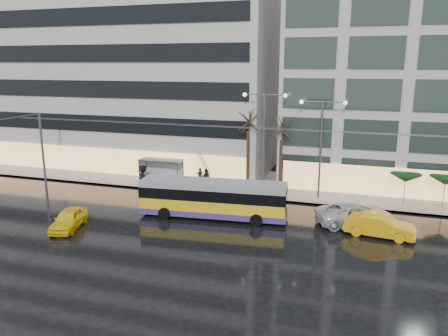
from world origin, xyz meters
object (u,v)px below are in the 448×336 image
at_px(street_lamp_near, 264,129).
at_px(bus_shelter, 158,166).
at_px(trolleybus, 213,200).
at_px(taxi_a, 69,219).

bearing_deg(street_lamp_near, bus_shelter, -179.37).
height_order(trolleybus, taxi_a, trolleybus).
relative_size(street_lamp_near, taxi_a, 2.18).
xyz_separation_m(trolleybus, street_lamp_near, (2.34, 7.21, 4.57)).
bearing_deg(bus_shelter, taxi_a, -95.42).
height_order(bus_shelter, street_lamp_near, street_lamp_near).
height_order(trolleybus, bus_shelter, trolleybus).
bearing_deg(trolleybus, taxi_a, -149.93).
bearing_deg(bus_shelter, street_lamp_near, 0.63).
relative_size(trolleybus, bus_shelter, 2.74).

